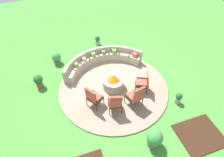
{
  "coord_description": "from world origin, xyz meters",
  "views": [
    {
      "loc": [
        -2.18,
        -5.99,
        6.91
      ],
      "look_at": [
        0.0,
        0.2,
        0.45
      ],
      "focal_mm": 31.52,
      "sensor_mm": 36.0,
      "label": 1
    }
  ],
  "objects_px": {
    "lounge_chair_front_left": "(93,97)",
    "potted_plant_1": "(97,40)",
    "lounge_chair_back_right": "(144,82)",
    "potted_plant_0": "(154,138)",
    "curved_stone_bench": "(101,60)",
    "lounge_chair_front_right": "(115,102)",
    "potted_plant_4": "(56,58)",
    "lounge_chair_back_left": "(136,96)",
    "potted_plant_3": "(178,98)",
    "fire_pit": "(113,83)",
    "potted_plant_2": "(38,81)"
  },
  "relations": [
    {
      "from": "lounge_chair_back_left",
      "to": "potted_plant_1",
      "type": "xyz_separation_m",
      "value": [
        -0.21,
        5.01,
        -0.33
      ]
    },
    {
      "from": "fire_pit",
      "to": "potted_plant_1",
      "type": "xyz_separation_m",
      "value": [
        0.32,
        3.73,
        -0.07
      ]
    },
    {
      "from": "lounge_chair_front_left",
      "to": "potted_plant_3",
      "type": "xyz_separation_m",
      "value": [
        3.55,
        -1.01,
        -0.35
      ]
    },
    {
      "from": "potted_plant_0",
      "to": "potted_plant_4",
      "type": "distance_m",
      "value": 6.52
    },
    {
      "from": "potted_plant_0",
      "to": "potted_plant_4",
      "type": "height_order",
      "value": "potted_plant_0"
    },
    {
      "from": "potted_plant_1",
      "to": "potted_plant_4",
      "type": "bearing_deg",
      "value": -159.31
    },
    {
      "from": "curved_stone_bench",
      "to": "lounge_chair_front_left",
      "type": "relative_size",
      "value": 3.64
    },
    {
      "from": "fire_pit",
      "to": "potted_plant_3",
      "type": "xyz_separation_m",
      "value": [
        2.38,
        -1.76,
        -0.07
      ]
    },
    {
      "from": "lounge_chair_back_right",
      "to": "potted_plant_3",
      "type": "xyz_separation_m",
      "value": [
        1.16,
        -1.13,
        -0.31
      ]
    },
    {
      "from": "fire_pit",
      "to": "potted_plant_3",
      "type": "bearing_deg",
      "value": -36.41
    },
    {
      "from": "curved_stone_bench",
      "to": "potted_plant_0",
      "type": "distance_m",
      "value": 4.99
    },
    {
      "from": "curved_stone_bench",
      "to": "potted_plant_0",
      "type": "height_order",
      "value": "potted_plant_0"
    },
    {
      "from": "lounge_chair_front_right",
      "to": "potted_plant_4",
      "type": "xyz_separation_m",
      "value": [
        -1.84,
        4.08,
        -0.27
      ]
    },
    {
      "from": "lounge_chair_front_left",
      "to": "potted_plant_3",
      "type": "distance_m",
      "value": 3.7
    },
    {
      "from": "potted_plant_3",
      "to": "lounge_chair_front_right",
      "type": "bearing_deg",
      "value": 170.99
    },
    {
      "from": "potted_plant_3",
      "to": "potted_plant_4",
      "type": "xyz_separation_m",
      "value": [
        -4.63,
        4.52,
        0.06
      ]
    },
    {
      "from": "lounge_chair_front_left",
      "to": "potted_plant_1",
      "type": "xyz_separation_m",
      "value": [
        1.48,
        4.48,
        -0.35
      ]
    },
    {
      "from": "potted_plant_0",
      "to": "potted_plant_1",
      "type": "relative_size",
      "value": 1.49
    },
    {
      "from": "curved_stone_bench",
      "to": "lounge_chair_front_right",
      "type": "xyz_separation_m",
      "value": [
        -0.32,
        -3.09,
        0.26
      ]
    },
    {
      "from": "lounge_chair_back_right",
      "to": "potted_plant_4",
      "type": "xyz_separation_m",
      "value": [
        -3.47,
        3.39,
        -0.25
      ]
    },
    {
      "from": "lounge_chair_front_right",
      "to": "lounge_chair_back_left",
      "type": "height_order",
      "value": "lounge_chair_back_left"
    },
    {
      "from": "potted_plant_1",
      "to": "potted_plant_3",
      "type": "height_order",
      "value": "potted_plant_3"
    },
    {
      "from": "curved_stone_bench",
      "to": "lounge_chair_back_right",
      "type": "xyz_separation_m",
      "value": [
        1.31,
        -2.4,
        0.24
      ]
    },
    {
      "from": "potted_plant_0",
      "to": "potted_plant_1",
      "type": "distance_m",
      "value": 6.92
    },
    {
      "from": "fire_pit",
      "to": "potted_plant_4",
      "type": "height_order",
      "value": "fire_pit"
    },
    {
      "from": "potted_plant_1",
      "to": "potted_plant_4",
      "type": "relative_size",
      "value": 0.84
    },
    {
      "from": "lounge_chair_front_right",
      "to": "potted_plant_3",
      "type": "relative_size",
      "value": 1.94
    },
    {
      "from": "lounge_chair_front_left",
      "to": "lounge_chair_back_right",
      "type": "xyz_separation_m",
      "value": [
        2.39,
        0.12,
        -0.04
      ]
    },
    {
      "from": "lounge_chair_back_right",
      "to": "potted_plant_4",
      "type": "relative_size",
      "value": 1.6
    },
    {
      "from": "lounge_chair_back_right",
      "to": "potted_plant_0",
      "type": "distance_m",
      "value": 2.69
    },
    {
      "from": "potted_plant_1",
      "to": "potted_plant_3",
      "type": "bearing_deg",
      "value": -69.4
    },
    {
      "from": "lounge_chair_front_left",
      "to": "potted_plant_2",
      "type": "bearing_deg",
      "value": -167.04
    },
    {
      "from": "lounge_chair_front_right",
      "to": "potted_plant_1",
      "type": "bearing_deg",
      "value": 93.54
    },
    {
      "from": "fire_pit",
      "to": "curved_stone_bench",
      "type": "height_order",
      "value": "fire_pit"
    },
    {
      "from": "fire_pit",
      "to": "potted_plant_0",
      "type": "bearing_deg",
      "value": -82.58
    },
    {
      "from": "curved_stone_bench",
      "to": "lounge_chair_front_left",
      "type": "bearing_deg",
      "value": -113.2
    },
    {
      "from": "curved_stone_bench",
      "to": "potted_plant_2",
      "type": "bearing_deg",
      "value": -171.15
    },
    {
      "from": "curved_stone_bench",
      "to": "potted_plant_4",
      "type": "height_order",
      "value": "curved_stone_bench"
    },
    {
      "from": "fire_pit",
      "to": "lounge_chair_back_left",
      "type": "relative_size",
      "value": 0.86
    },
    {
      "from": "potted_plant_1",
      "to": "potted_plant_4",
      "type": "distance_m",
      "value": 2.74
    },
    {
      "from": "lounge_chair_back_left",
      "to": "potted_plant_4",
      "type": "relative_size",
      "value": 1.74
    },
    {
      "from": "lounge_chair_back_left",
      "to": "potted_plant_0",
      "type": "height_order",
      "value": "lounge_chair_back_left"
    },
    {
      "from": "fire_pit",
      "to": "lounge_chair_back_right",
      "type": "height_order",
      "value": "lounge_chair_back_right"
    },
    {
      "from": "fire_pit",
      "to": "lounge_chair_back_left",
      "type": "xyz_separation_m",
      "value": [
        0.53,
        -1.28,
        0.26
      ]
    },
    {
      "from": "lounge_chair_back_left",
      "to": "potted_plant_1",
      "type": "distance_m",
      "value": 5.03
    },
    {
      "from": "potted_plant_4",
      "to": "lounge_chair_front_right",
      "type": "bearing_deg",
      "value": -65.68
    },
    {
      "from": "potted_plant_1",
      "to": "potted_plant_0",
      "type": "bearing_deg",
      "value": -89.23
    },
    {
      "from": "potted_plant_3",
      "to": "potted_plant_4",
      "type": "bearing_deg",
      "value": 135.66
    },
    {
      "from": "potted_plant_0",
      "to": "potted_plant_2",
      "type": "xyz_separation_m",
      "value": [
        -3.7,
        4.46,
        -0.07
      ]
    },
    {
      "from": "potted_plant_3",
      "to": "potted_plant_4",
      "type": "distance_m",
      "value": 6.47
    }
  ]
}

